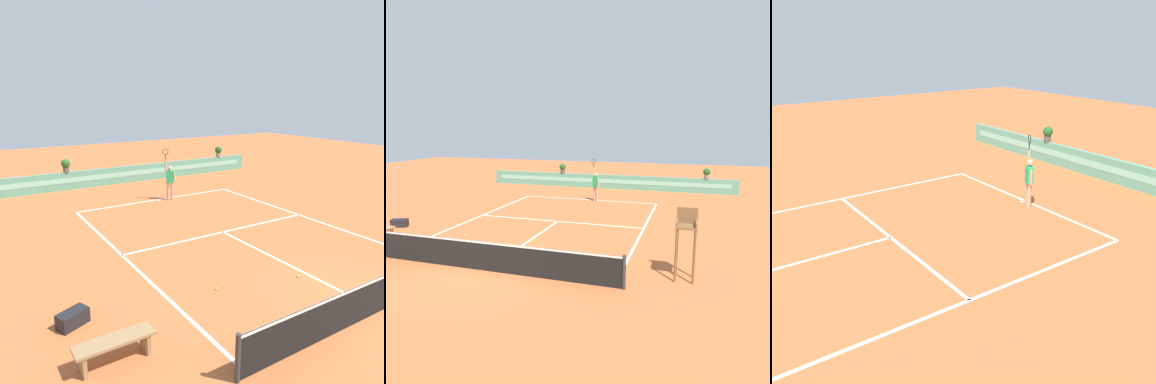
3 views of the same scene
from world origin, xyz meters
The scene contains 5 objects.
ground_plane centered at (0.00, 6.00, 0.00)m, with size 60.00×60.00×0.00m, color #BC6033.
court_lines centered at (0.00, 6.72, 0.00)m, with size 8.32×11.94×0.01m.
back_wall_barrier centered at (0.00, 16.39, 0.50)m, with size 18.00×0.21×1.00m.
tennis_player centered at (0.50, 11.59, 1.05)m, with size 0.56×0.36×2.58m.
potted_plant_left centered at (-3.38, 16.39, 1.41)m, with size 0.48×0.48×0.72m.
Camera 3 is at (11.21, 1.25, 5.81)m, focal length 41.15 mm.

